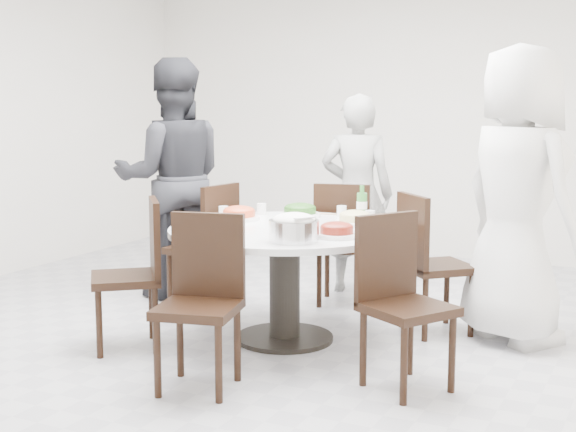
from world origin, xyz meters
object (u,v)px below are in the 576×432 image
at_px(chair_nw, 201,246).
at_px(beverage_bottle, 362,203).
at_px(chair_s, 198,305).
at_px(diner_left, 172,179).
at_px(dining_table, 285,284).
at_px(diner_right, 518,196).
at_px(chair_ne, 437,264).
at_px(soup_bowl, 205,230).
at_px(chair_sw, 125,275).
at_px(diner_middle, 357,194).
at_px(chair_se, 408,305).
at_px(chair_n, 345,243).
at_px(rice_bowl, 294,231).

bearing_deg(chair_nw, beverage_bottle, 98.42).
distance_m(chair_s, diner_left, 2.21).
distance_m(dining_table, beverage_bottle, 0.79).
distance_m(chair_s, diner_right, 2.21).
distance_m(dining_table, chair_ne, 1.05).
bearing_deg(chair_s, beverage_bottle, 63.61).
height_order(diner_right, soup_bowl, diner_right).
relative_size(chair_sw, diner_middle, 0.59).
relative_size(chair_s, soup_bowl, 3.89).
relative_size(diner_right, diner_left, 1.02).
bearing_deg(chair_sw, soup_bowl, 62.11).
bearing_deg(soup_bowl, chair_sw, -168.42).
height_order(diner_middle, diner_left, diner_left).
distance_m(chair_ne, chair_sw, 2.07).
bearing_deg(dining_table, diner_right, 25.76).
relative_size(chair_sw, chair_s, 1.00).
distance_m(chair_s, chair_se, 1.14).
bearing_deg(dining_table, soup_bowl, -121.90).
xyz_separation_m(dining_table, chair_n, (-0.01, 1.07, 0.10)).
bearing_deg(chair_nw, diner_left, -113.28).
relative_size(chair_s, chair_se, 1.00).
relative_size(diner_middle, beverage_bottle, 6.65).
relative_size(chair_se, diner_middle, 0.59).
distance_m(chair_nw, diner_right, 2.34).
bearing_deg(diner_middle, soup_bowl, 70.32).
xyz_separation_m(rice_bowl, beverage_bottle, (0.06, 0.94, 0.06)).
height_order(chair_s, beverage_bottle, beverage_bottle).
xyz_separation_m(chair_s, soup_bowl, (-0.28, 0.53, 0.31)).
xyz_separation_m(chair_nw, diner_right, (2.28, 0.18, 0.49)).
bearing_deg(diner_left, chair_ne, 140.56).
relative_size(chair_nw, chair_s, 1.00).
relative_size(chair_ne, diner_right, 0.49).
xyz_separation_m(chair_s, beverage_bottle, (0.36, 1.53, 0.40)).
relative_size(diner_right, rice_bowl, 6.51).
bearing_deg(chair_sw, chair_se, 53.16).
height_order(diner_left, rice_bowl, diner_left).
height_order(chair_sw, soup_bowl, chair_sw).
height_order(chair_nw, chair_se, same).
bearing_deg(chair_nw, diner_middle, 145.45).
bearing_deg(chair_ne, diner_right, -129.88).
xyz_separation_m(dining_table, chair_se, (1.00, -0.51, 0.10)).
distance_m(diner_left, soup_bowl, 1.58).
height_order(diner_right, diner_middle, diner_right).
xyz_separation_m(diner_middle, diner_left, (-1.27, -0.77, 0.14)).
distance_m(chair_ne, chair_s, 1.85).
bearing_deg(chair_ne, chair_se, 144.37).
distance_m(chair_ne, diner_right, 0.70).
height_order(chair_n, beverage_bottle, beverage_bottle).
distance_m(diner_right, soup_bowl, 2.01).
bearing_deg(chair_sw, diner_right, 80.28).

